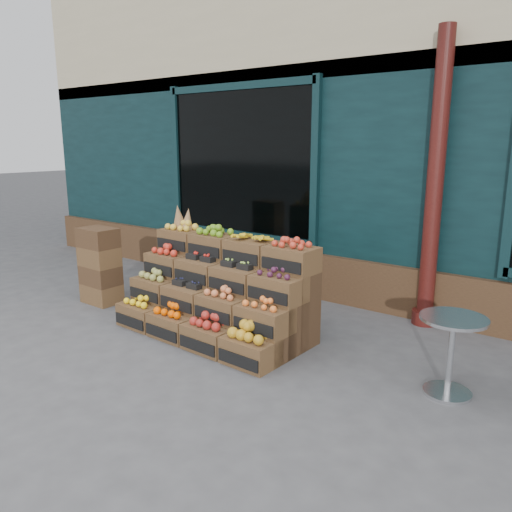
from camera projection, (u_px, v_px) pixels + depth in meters
The scene contains 6 objects.
ground at pixel (229, 357), 4.84m from camera, with size 60.00×60.00×0.00m, color #48484B.
shop_facade at pixel (426, 119), 8.27m from camera, with size 12.00×6.24×4.80m.
crate_display at pixel (219, 296), 5.41m from camera, with size 2.13×1.09×1.31m.
spare_crates at pixel (100, 266), 6.38m from camera, with size 0.49×0.35×0.98m.
bistro_table at pixel (451, 347), 4.04m from camera, with size 0.53×0.53×0.67m.
shopkeeper at pixel (257, 214), 7.69m from camera, with size 0.69×0.46×1.91m, color #18541F.
Camera 1 is at (2.92, -3.43, 2.04)m, focal length 35.00 mm.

